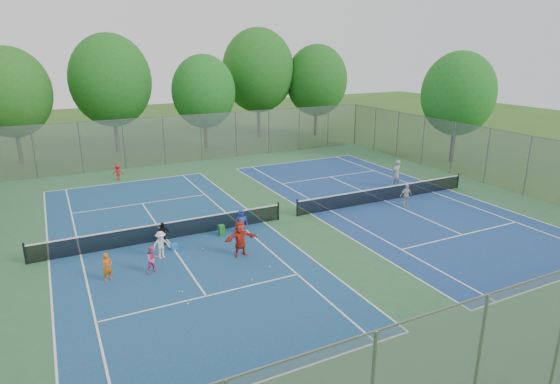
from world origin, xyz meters
The scene contains 35 objects.
ground centered at (0.00, 0.00, 0.00)m, with size 120.00×120.00×0.00m, color #2F591B.
court_pad centered at (0.00, 0.00, 0.01)m, with size 32.00×32.00×0.01m, color #2E623A.
court_left centered at (-7.00, 0.00, 0.02)m, with size 10.97×23.77×0.01m, color navy.
court_right centered at (7.00, 0.00, 0.02)m, with size 10.97×23.77×0.01m, color navy.
net_left centered at (-7.00, 0.00, 0.46)m, with size 12.87×0.10×0.91m, color black.
net_right centered at (7.00, 0.00, 0.46)m, with size 12.87×0.10×0.91m, color black.
fence_north centered at (0.00, 16.00, 2.00)m, with size 32.00×0.10×4.00m, color gray.
fence_east centered at (16.00, 0.00, 2.00)m, with size 32.00×0.10×4.00m, color gray.
tree_nw centered at (-14.00, 22.00, 5.89)m, with size 6.40×6.40×9.58m.
tree_nl centered at (-6.00, 23.00, 6.54)m, with size 7.20×7.20×10.69m.
tree_nc centered at (2.00, 21.00, 5.39)m, with size 6.00×6.00×8.85m.
tree_nr centered at (9.00, 24.00, 7.04)m, with size 7.60×7.60×11.42m.
tree_ne centered at (15.00, 22.00, 5.97)m, with size 6.60×6.60×9.77m.
tree_side_e centered at (19.00, 6.00, 5.74)m, with size 6.00×6.00×9.20m.
ball_crate centered at (-6.99, -1.38, 0.14)m, with size 0.33×0.33×0.28m, color blue.
ball_hopper centered at (-4.30, -0.74, 0.29)m, with size 0.29×0.29×0.58m, color #238127.
student_a centered at (-10.26, -3.28, 0.63)m, with size 0.46×0.30×1.26m, color #D55E14.
student_b centered at (-8.40, -3.42, 0.63)m, with size 0.61×0.48×1.27m, color #D95490.
student_c centered at (-7.73, -2.06, 0.67)m, with size 0.86×0.50×1.33m, color silver.
student_d centered at (-7.31, -0.60, 0.59)m, with size 0.69×0.29×1.19m, color black.
student_e centered at (-3.23, -0.91, 0.66)m, with size 0.64×0.42×1.32m, color #283A92.
student_f centered at (-4.35, -3.51, 0.86)m, with size 1.60×0.51×1.73m, color red.
child_far_baseline centered at (-7.48, 12.75, 0.60)m, with size 0.77×0.44×1.20m, color #AA1820.
instructor centered at (9.62, 2.07, 0.99)m, with size 0.72×0.47×1.97m, color #959597.
teen_court_b centered at (7.47, -1.42, 0.71)m, with size 0.83×0.35×1.42m, color beige.
tennis_ball_0 centered at (-5.76, -2.06, 0.03)m, with size 0.07×0.07×0.07m, color #BCE134.
tennis_ball_1 centered at (-3.68, -5.26, 0.03)m, with size 0.07×0.07×0.07m, color #D4F438.
tennis_ball_2 centered at (-7.82, -6.69, 0.03)m, with size 0.07×0.07×0.07m, color #DFEE37.
tennis_ball_3 centered at (-7.01, -1.58, 0.03)m, with size 0.07×0.07×0.07m, color #BDCB2F.
tennis_ball_4 centered at (-7.76, -5.69, 0.03)m, with size 0.07×0.07×0.07m, color yellow.
tennis_ball_5 centered at (-4.88, -6.03, 0.03)m, with size 0.07×0.07×0.07m, color #CED331.
tennis_ball_6 centered at (-2.69, -1.70, 0.03)m, with size 0.07×0.07×0.07m, color #CFD230.
tennis_ball_7 centered at (-11.08, -1.57, 0.03)m, with size 0.07×0.07×0.07m, color #CADF33.
tennis_ball_8 centered at (-6.70, -6.44, 0.03)m, with size 0.07×0.07×0.07m, color #D0DC33.
tennis_ball_9 centered at (-7.87, -5.65, 0.03)m, with size 0.07×0.07×0.07m, color gold.
Camera 1 is at (-11.78, -22.38, 9.45)m, focal length 30.00 mm.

